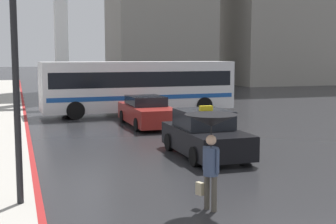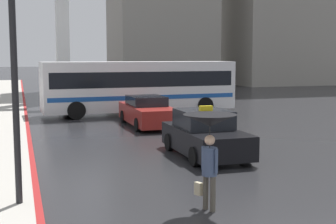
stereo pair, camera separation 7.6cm
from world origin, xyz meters
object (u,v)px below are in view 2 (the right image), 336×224
sedan_red (147,112)px  traffic_light (74,15)px  pedestrian_with_umbrella (210,132)px  city_bus (140,85)px  taxi (205,135)px

sedan_red → traffic_light: (-4.62, -11.11, 3.50)m
sedan_red → pedestrian_with_umbrella: (-1.98, -12.35, 1.05)m
sedan_red → city_bus: bearing=-99.9°
taxi → sedan_red: size_ratio=0.85×
taxi → pedestrian_with_umbrella: (-2.02, -5.18, 1.02)m
pedestrian_with_umbrella → traffic_light: traffic_light is taller
taxi → pedestrian_with_umbrella: 5.65m
taxi → pedestrian_with_umbrella: bearing=68.7°
taxi → traffic_light: 7.02m
taxi → sedan_red: (-0.04, 7.17, -0.03)m
taxi → sedan_red: taxi is taller
pedestrian_with_umbrella → city_bus: bearing=-30.7°
taxi → city_bus: (0.76, 11.76, 0.98)m
sedan_red → traffic_light: bearing=67.4°
taxi → pedestrian_with_umbrella: pedestrian_with_umbrella is taller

